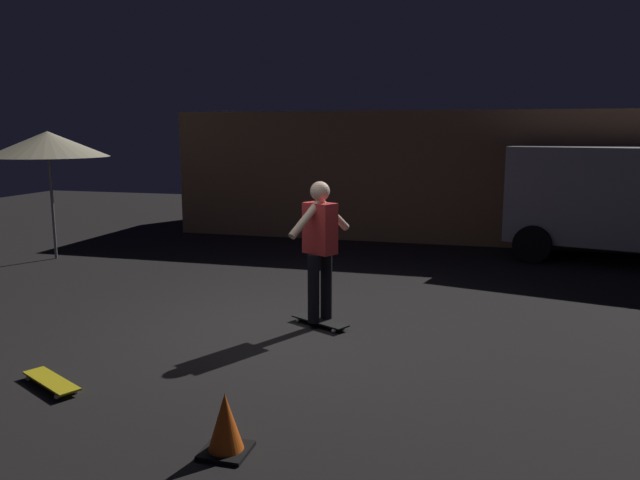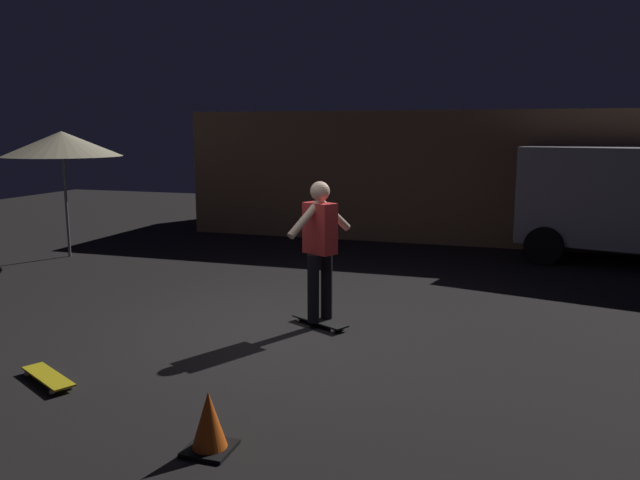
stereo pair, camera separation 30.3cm
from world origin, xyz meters
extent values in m
plane|color=black|center=(0.00, 0.00, 0.00)|extent=(28.00, 28.00, 0.00)
cube|color=#AD7F56|center=(0.90, 8.09, 1.36)|extent=(10.61, 3.76, 2.71)
cylinder|color=black|center=(3.58, 6.80, 0.33)|extent=(0.69, 0.37, 0.66)
cylinder|color=black|center=(3.12, 4.87, 0.33)|extent=(0.69, 0.37, 0.66)
cylinder|color=slate|center=(-5.26, 2.94, 1.10)|extent=(0.05, 0.05, 2.20)
cone|color=beige|center=(-5.26, 2.94, 2.08)|extent=(2.10, 2.10, 0.45)
cube|color=black|center=(0.46, 0.36, 0.06)|extent=(0.78, 0.55, 0.02)
sphere|color=silver|center=(0.76, 0.29, 0.03)|extent=(0.05, 0.05, 0.05)
sphere|color=silver|center=(0.68, 0.14, 0.03)|extent=(0.05, 0.05, 0.05)
sphere|color=silver|center=(0.23, 0.57, 0.03)|extent=(0.05, 0.05, 0.05)
sphere|color=silver|center=(0.15, 0.42, 0.03)|extent=(0.05, 0.05, 0.05)
cube|color=gold|center=(-1.44, -2.05, 0.06)|extent=(0.78, 0.54, 0.02)
sphere|color=silver|center=(-1.14, -2.12, 0.03)|extent=(0.05, 0.05, 0.05)
sphere|color=silver|center=(-1.21, -2.27, 0.03)|extent=(0.05, 0.05, 0.05)
sphere|color=silver|center=(-1.67, -1.84, 0.03)|extent=(0.05, 0.05, 0.05)
sphere|color=silver|center=(-1.75, -1.99, 0.03)|extent=(0.05, 0.05, 0.05)
cylinder|color=black|center=(0.51, 0.45, 0.48)|extent=(0.14, 0.14, 0.82)
cylinder|color=black|center=(0.41, 0.26, 0.48)|extent=(0.14, 0.14, 0.82)
cube|color=red|center=(0.46, 0.36, 1.19)|extent=(0.44, 0.37, 0.60)
sphere|color=beige|center=(0.46, 0.36, 1.62)|extent=(0.23, 0.23, 0.23)
cylinder|color=beige|center=(0.56, 0.55, 1.34)|extent=(0.34, 0.52, 0.46)
cylinder|color=beige|center=(0.35, 0.16, 1.34)|extent=(0.34, 0.52, 0.46)
cube|color=black|center=(0.59, -2.73, 0.01)|extent=(0.34, 0.34, 0.03)
cone|color=#EA5914|center=(0.59, -2.73, 0.23)|extent=(0.28, 0.28, 0.46)
camera|label=1|loc=(2.38, -6.65, 2.33)|focal=35.27mm
camera|label=2|loc=(2.67, -6.56, 2.33)|focal=35.27mm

